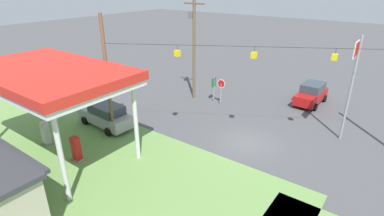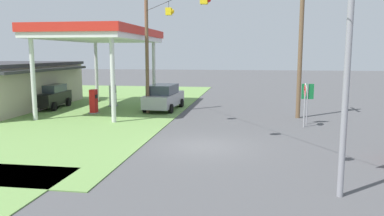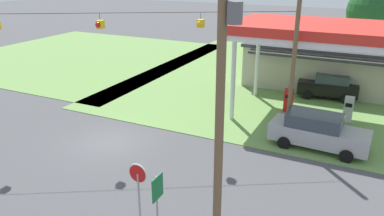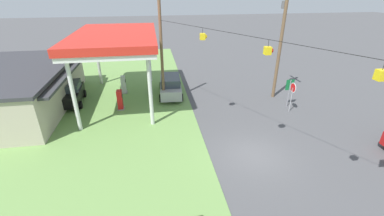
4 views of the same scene
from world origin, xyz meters
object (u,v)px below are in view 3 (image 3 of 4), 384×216
at_px(gas_station_canopy, 327,33).
at_px(car_at_pumps_front, 318,131).
at_px(route_sign, 157,193).
at_px(gas_station_store, 330,63).
at_px(fuel_pump_far, 348,111).
at_px(stop_sign_roadside, 138,180).
at_px(car_at_pumps_rear, 329,86).
at_px(fuel_pump_near, 288,102).
at_px(utility_pole_main, 221,99).
at_px(tree_behind_station, 375,11).

relative_size(gas_station_canopy, car_at_pumps_front, 2.15).
bearing_deg(route_sign, car_at_pumps_front, 67.10).
bearing_deg(gas_station_store, fuel_pump_far, -74.84).
bearing_deg(stop_sign_roadside, car_at_pumps_rear, -104.06).
relative_size(fuel_pump_near, utility_pole_main, 0.17).
relative_size(stop_sign_roadside, route_sign, 1.04).
height_order(gas_station_canopy, route_sign, gas_station_canopy).
bearing_deg(stop_sign_roadside, route_sign, 163.88).
xyz_separation_m(fuel_pump_near, route_sign, (-1.59, -14.05, 0.90)).
distance_m(gas_station_store, fuel_pump_far, 8.40).
distance_m(stop_sign_roadside, route_sign, 1.03).
height_order(gas_station_canopy, fuel_pump_near, gas_station_canopy).
bearing_deg(fuel_pump_near, route_sign, -96.46).
bearing_deg(tree_behind_station, car_at_pumps_front, -94.39).
bearing_deg(gas_station_store, tree_behind_station, 73.83).
distance_m(gas_station_canopy, fuel_pump_near, 5.00).
height_order(fuel_pump_far, tree_behind_station, tree_behind_station).
height_order(fuel_pump_far, car_at_pumps_front, car_at_pumps_front).
distance_m(stop_sign_roadside, utility_pole_main, 4.86).
bearing_deg(gas_station_store, car_at_pumps_front, -85.44).
distance_m(gas_station_store, utility_pole_main, 22.20).
distance_m(gas_station_canopy, gas_station_store, 8.88).
xyz_separation_m(gas_station_canopy, route_sign, (-3.43, -14.05, -3.76)).
height_order(gas_station_store, stop_sign_roadside, gas_station_store).
bearing_deg(fuel_pump_near, gas_station_canopy, 0.05).
bearing_deg(utility_pole_main, gas_station_canopy, 84.92).
bearing_deg(utility_pole_main, fuel_pump_near, 92.54).
bearing_deg(utility_pole_main, tree_behind_station, 83.50).
xyz_separation_m(fuel_pump_near, tree_behind_station, (4.15, 17.21, 4.31)).
relative_size(car_at_pumps_front, utility_pole_main, 0.53).
bearing_deg(gas_station_store, route_sign, -97.94).
xyz_separation_m(stop_sign_roadside, tree_behind_station, (6.73, 30.98, 3.31)).
distance_m(route_sign, utility_pole_main, 4.37).
bearing_deg(stop_sign_roadside, gas_station_canopy, -107.79).
xyz_separation_m(fuel_pump_far, car_at_pumps_front, (-1.19, -4.40, 0.17)).
xyz_separation_m(car_at_pumps_rear, tree_behind_station, (2.17, 12.80, 4.18)).
height_order(gas_station_canopy, stop_sign_roadside, gas_station_canopy).
distance_m(gas_station_canopy, fuel_pump_far, 5.00).
distance_m(car_at_pumps_front, stop_sign_roadside, 10.68).
bearing_deg(route_sign, fuel_pump_far, 69.45).
xyz_separation_m(car_at_pumps_front, car_at_pumps_rear, (-0.51, 8.81, -0.03)).
xyz_separation_m(route_sign, utility_pole_main, (2.20, 0.25, 3.76)).
bearing_deg(gas_station_canopy, gas_station_store, 92.45).
distance_m(fuel_pump_near, stop_sign_roadside, 14.04).
distance_m(car_at_pumps_front, car_at_pumps_rear, 8.83).
distance_m(gas_station_store, stop_sign_roadside, 22.20).
height_order(fuel_pump_near, car_at_pumps_rear, car_at_pumps_rear).
height_order(gas_station_canopy, utility_pole_main, utility_pole_main).
relative_size(fuel_pump_near, car_at_pumps_rear, 0.39).
bearing_deg(car_at_pumps_front, tree_behind_station, 88.75).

